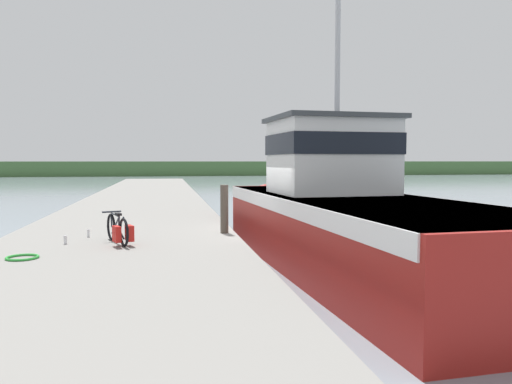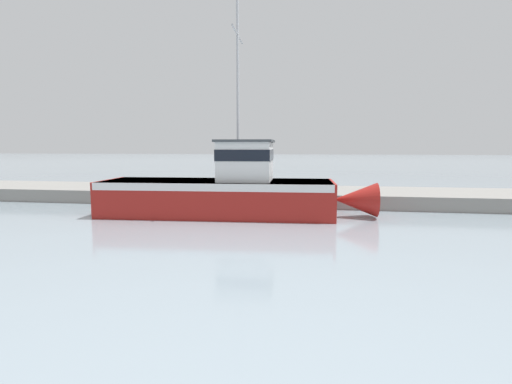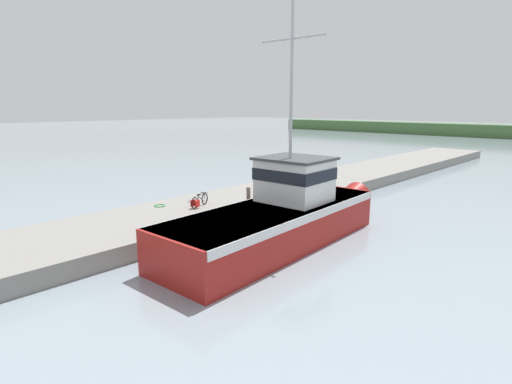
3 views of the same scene
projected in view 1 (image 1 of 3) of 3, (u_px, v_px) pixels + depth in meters
ground_plane at (276, 261)px, 13.38m from camera, size 320.00×320.00×0.00m
dock_pier at (123, 250)px, 12.64m from camera, size 5.74×80.00×0.81m
far_shoreline at (341, 168)px, 94.51m from camera, size 180.00×5.00×2.56m
fishing_boat_main at (343, 213)px, 12.69m from camera, size 4.40×14.06×10.70m
bicycle_touring at (119, 230)px, 11.12m from camera, size 0.78×1.59×0.70m
mooring_post at (224, 209)px, 12.86m from camera, size 0.21×0.21×1.25m
hose_coil at (22, 257)px, 9.51m from camera, size 0.61×0.61×0.05m
water_bottle_by_bike at (65, 240)px, 11.16m from camera, size 0.07×0.07×0.20m
water_bottle_on_curb at (88, 233)px, 12.21m from camera, size 0.06×0.06×0.19m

